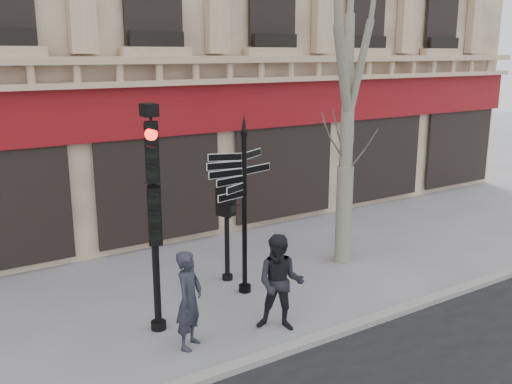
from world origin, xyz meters
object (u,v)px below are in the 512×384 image
traffic_signal_main (153,192)px  traffic_signal_secondary (227,206)px  pedestrian_a (189,300)px  pedestrian_b (280,283)px  fingerpost (244,176)px

traffic_signal_main → traffic_signal_secondary: bearing=54.7°
pedestrian_a → pedestrian_b: (1.70, -0.33, 0.03)m
fingerpost → pedestrian_a: (-2.06, -1.48, -1.68)m
pedestrian_a → pedestrian_b: bearing=-49.5°
fingerpost → traffic_signal_secondary: fingerpost is taller
traffic_signal_main → pedestrian_a: size_ratio=2.37×
pedestrian_a → traffic_signal_secondary: bearing=8.8°
traffic_signal_main → traffic_signal_secondary: size_ratio=1.69×
traffic_signal_main → pedestrian_b: bearing=-8.9°
pedestrian_a → pedestrian_b: 1.73m
traffic_signal_secondary → pedestrian_b: traffic_signal_secondary is taller
traffic_signal_secondary → pedestrian_b: bearing=-117.0°
fingerpost → pedestrian_b: 2.47m
fingerpost → traffic_signal_secondary: bearing=84.8°
traffic_signal_secondary → pedestrian_a: traffic_signal_secondary is taller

